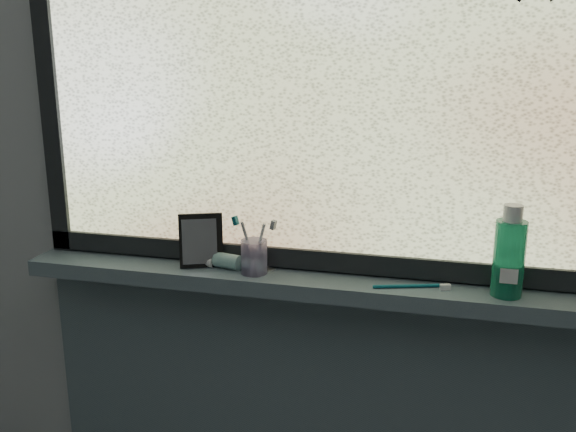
% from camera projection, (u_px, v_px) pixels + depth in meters
% --- Properties ---
extents(wall_back, '(3.00, 0.01, 2.50)m').
position_uv_depth(wall_back, '(343.00, 180.00, 1.57)').
color(wall_back, '#9EA3A8').
rests_on(wall_back, ground).
extents(windowsill, '(1.62, 0.14, 0.04)m').
position_uv_depth(windowsill, '(336.00, 287.00, 1.56)').
color(windowsill, '#4E5E68').
rests_on(windowsill, wall_back).
extents(window_pane, '(1.50, 0.01, 1.00)m').
position_uv_depth(window_pane, '(345.00, 63.00, 1.47)').
color(window_pane, silver).
rests_on(window_pane, wall_back).
extents(frame_bottom, '(1.60, 0.03, 0.05)m').
position_uv_depth(frame_bottom, '(340.00, 261.00, 1.59)').
color(frame_bottom, black).
rests_on(frame_bottom, windowsill).
extents(frame_left, '(0.05, 0.03, 1.10)m').
position_uv_depth(frame_left, '(47.00, 61.00, 1.65)').
color(frame_left, black).
rests_on(frame_left, wall_back).
extents(vanity_mirror, '(0.12, 0.09, 0.14)m').
position_uv_depth(vanity_mirror, '(201.00, 240.00, 1.63)').
color(vanity_mirror, black).
rests_on(vanity_mirror, windowsill).
extents(toothpaste_tube, '(0.22, 0.11, 0.04)m').
position_uv_depth(toothpaste_tube, '(236.00, 262.00, 1.62)').
color(toothpaste_tube, silver).
rests_on(toothpaste_tube, windowsill).
extents(toothbrush_cup, '(0.08, 0.08, 0.09)m').
position_uv_depth(toothbrush_cup, '(254.00, 257.00, 1.58)').
color(toothbrush_cup, '#B7A5DA').
rests_on(toothbrush_cup, windowsill).
extents(toothbrush_lying, '(0.19, 0.08, 0.01)m').
position_uv_depth(toothbrush_lying, '(406.00, 285.00, 1.50)').
color(toothbrush_lying, '#0B5765').
rests_on(toothbrush_lying, windowsill).
extents(mouthwash_bottle, '(0.07, 0.07, 0.17)m').
position_uv_depth(mouthwash_bottle, '(510.00, 251.00, 1.43)').
color(mouthwash_bottle, '#1C9165').
rests_on(mouthwash_bottle, windowsill).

